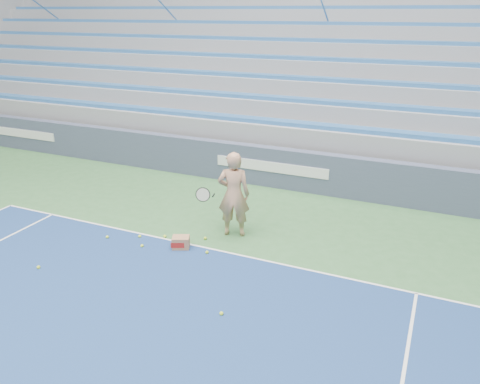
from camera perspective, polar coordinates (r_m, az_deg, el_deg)
name	(u,v)px	position (r m, az deg, el deg)	size (l,w,h in m)	color
sponsor_barrier	(273,167)	(12.86, 4.02, 3.06)	(30.00, 0.32, 1.10)	#3F4860
bleachers	(328,75)	(17.84, 10.68, 13.84)	(31.00, 9.15, 7.30)	gray
tennis_player	(234,194)	(9.86, -0.80, -0.29)	(1.00, 0.93, 1.87)	tan
ball_box	(181,243)	(9.68, -7.22, -6.14)	(0.42, 0.39, 0.26)	#A0714D
tennis_ball_0	(165,236)	(10.20, -9.16, -5.35)	(0.07, 0.07, 0.07)	#CEEB30
tennis_ball_1	(205,238)	(10.02, -4.26, -5.64)	(0.07, 0.07, 0.07)	#CEEB30
tennis_ball_2	(142,246)	(9.89, -11.85, -6.44)	(0.07, 0.07, 0.07)	#CEEB30
tennis_ball_3	(140,236)	(10.30, -12.13, -5.30)	(0.07, 0.07, 0.07)	#CEEB30
tennis_ball_4	(107,237)	(10.44, -15.88, -5.31)	(0.07, 0.07, 0.07)	#CEEB30
tennis_ball_5	(221,314)	(7.73, -2.28, -14.59)	(0.07, 0.07, 0.07)	#CEEB30
tennis_ball_6	(39,267)	(9.71, -23.35, -8.43)	(0.07, 0.07, 0.07)	#CEEB30
tennis_ball_7	(207,252)	(9.47, -4.05, -7.35)	(0.07, 0.07, 0.07)	#CEEB30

